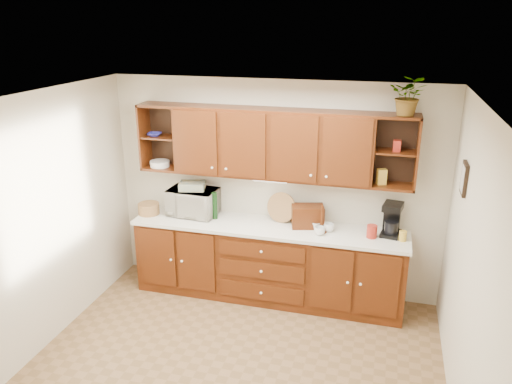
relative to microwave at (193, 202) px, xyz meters
The scene contains 26 objects.
floor 2.14m from the microwave, 57.61° to the right, with size 4.00×4.00×0.00m, color brown.
ceiling 2.37m from the microwave, 57.61° to the right, with size 4.00×4.00×0.00m, color white.
back_wall 1.02m from the microwave, 11.68° to the left, with size 4.00×4.00×0.00m, color beige.
left_wall 1.86m from the microwave, 123.36° to the right, with size 3.50×3.50×0.00m, color beige.
right_wall 3.36m from the microwave, 27.42° to the right, with size 3.50×3.50×0.00m, color beige.
base_cabinets 1.18m from the microwave, ahead, with size 3.20×0.60×0.90m, color #321605.
countertop 1.00m from the microwave, ahead, with size 3.24×0.64×0.04m, color silver.
upper_cabinets 1.27m from the microwave, ahead, with size 3.20×0.33×0.80m.
undercabinet_light 1.05m from the microwave, ahead, with size 0.40×0.05×0.03m, color white.
framed_picture 3.12m from the microwave, 12.32° to the right, with size 0.03×0.24×0.30m, color black.
wicker_basket 0.56m from the microwave, 166.56° to the right, with size 0.26×0.26×0.14m, color olive.
microwave is the anchor object (origin of this frame).
towel_stack 0.21m from the microwave, ahead, with size 0.30×0.22×0.09m, color tan.
wine_bottle 0.31m from the microwave, 11.82° to the right, with size 0.07×0.07×0.33m, color black.
woven_tray 1.11m from the microwave, ahead, with size 0.36×0.36×0.02m, color olive.
bread_box 1.43m from the microwave, ahead, with size 0.37×0.23×0.26m, color #321605.
mug_tree 1.62m from the microwave, ahead, with size 0.31×0.30×0.33m.
canister_red 2.18m from the microwave, ahead, with size 0.11×0.11×0.14m, color maroon.
canister_white 1.41m from the microwave, ahead, with size 0.09×0.09×0.17m, color white.
canister_yellow 2.51m from the microwave, ahead, with size 0.08×0.08×0.11m, color gold.
coffee_maker 2.37m from the microwave, ahead, with size 0.24×0.29×0.38m.
bowl_stack 0.94m from the microwave, behind, with size 0.17×0.17×0.04m, color navy.
plate_stack 0.62m from the microwave, behind, with size 0.24×0.24×0.07m, color white.
pantry_box_yellow 2.28m from the microwave, ahead, with size 0.10×0.08×0.17m, color gold.
pantry_box_red 2.50m from the microwave, ahead, with size 0.08×0.07×0.12m, color maroon.
potted_plant 2.80m from the microwave, ahead, with size 0.37×0.32×0.41m, color #999999.
Camera 1 is at (1.27, -3.81, 3.24)m, focal length 35.00 mm.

